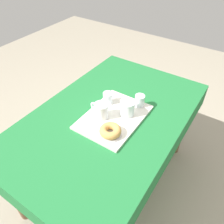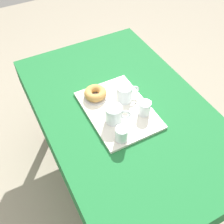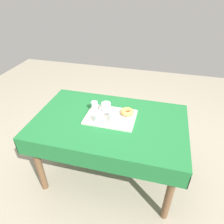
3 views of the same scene
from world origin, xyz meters
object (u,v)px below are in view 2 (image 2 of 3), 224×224
Objects in this scene: water_glass_far at (122,135)px; water_glass_near at (145,109)px; tea_mug_left at (125,94)px; serving_tray at (118,110)px; sugar_donut_left at (95,93)px; dining_table at (124,120)px; tea_mug_right at (114,115)px; donut_plate_left at (96,96)px.

water_glass_near is at bearing 115.99° from water_glass_far.
tea_mug_left is at bearing -162.57° from water_glass_near.
water_glass_near is at bearing 17.43° from tea_mug_left.
sugar_donut_left is (-0.14, -0.07, 0.04)m from serving_tray.
tea_mug_right is at bearing -57.84° from dining_table.
dining_table is 3.06× the size of serving_tray.
dining_table is 11.05× the size of sugar_donut_left.
dining_table is 11.34× the size of tea_mug_right.
tea_mug_left is 0.16m from sugar_donut_left.
sugar_donut_left is (-0.32, 0.01, -0.01)m from water_glass_far.
serving_tray is 5.78× the size of water_glass_far.
water_glass_near is (0.09, 0.11, 0.04)m from serving_tray.
tea_mug_left is 1.06× the size of sugar_donut_left.
tea_mug_left is 0.99× the size of donut_plate_left.
donut_plate_left is at bearing -125.32° from tea_mug_left.
tea_mug_right is 1.56× the size of water_glass_near.
dining_table is 0.26m from water_glass_far.
water_glass_near is 0.29m from sugar_donut_left.
tea_mug_left is 0.14m from water_glass_near.
donut_plate_left is at bearing -176.99° from tea_mug_right.
water_glass_far is (0.09, -0.19, -0.00)m from water_glass_near.
dining_table is 0.21m from donut_plate_left.
water_glass_near is 0.29m from donut_plate_left.
water_glass_far is at bearing -33.50° from dining_table.
tea_mug_left reaches higher than serving_tray.
sugar_donut_left reaches higher than donut_plate_left.
sugar_donut_left reaches higher than dining_table.
tea_mug_right is (0.11, -0.12, 0.00)m from tea_mug_left.
water_glass_far reaches higher than sugar_donut_left.
tea_mug_left reaches higher than water_glass_far.
tea_mug_right is 0.92× the size of donut_plate_left.
serving_tray is 5.78× the size of water_glass_near.
tea_mug_right reaches higher than sugar_donut_left.
sugar_donut_left is (-0.09, -0.13, -0.02)m from tea_mug_left.
serving_tray is 3.40× the size of donut_plate_left.
serving_tray is at bearing 135.14° from tea_mug_right.
tea_mug_left reaches higher than sugar_donut_left.
serving_tray is 0.16m from donut_plate_left.
water_glass_near is 1.00× the size of water_glass_far.
serving_tray is 0.10m from tea_mug_right.
tea_mug_left is 1.69× the size of water_glass_far.
water_glass_near is at bearing 36.63° from dining_table.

